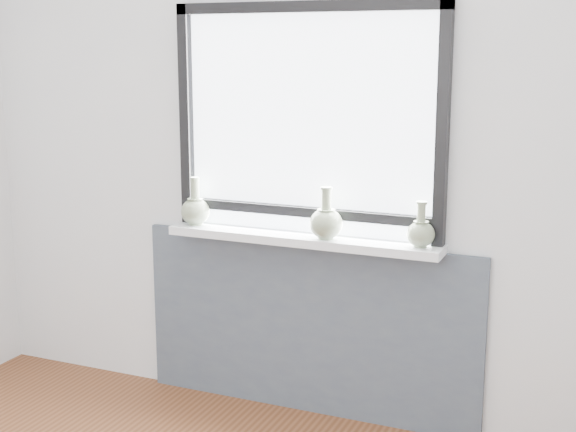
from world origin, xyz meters
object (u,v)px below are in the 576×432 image
at_px(windowsill, 302,239).
at_px(vase_a, 195,210).
at_px(vase_c, 421,232).
at_px(vase_b, 326,222).

xyz_separation_m(windowsill, vase_a, (-0.56, -0.00, 0.10)).
distance_m(windowsill, vase_a, 0.57).
height_order(windowsill, vase_c, vase_c).
xyz_separation_m(vase_a, vase_c, (1.12, -0.01, -0.01)).
bearing_deg(vase_b, vase_c, 2.57).
distance_m(windowsill, vase_b, 0.17).
distance_m(vase_b, vase_c, 0.43).
height_order(windowsill, vase_b, vase_b).
bearing_deg(vase_c, windowsill, 179.12).
bearing_deg(vase_a, vase_c, -0.35).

